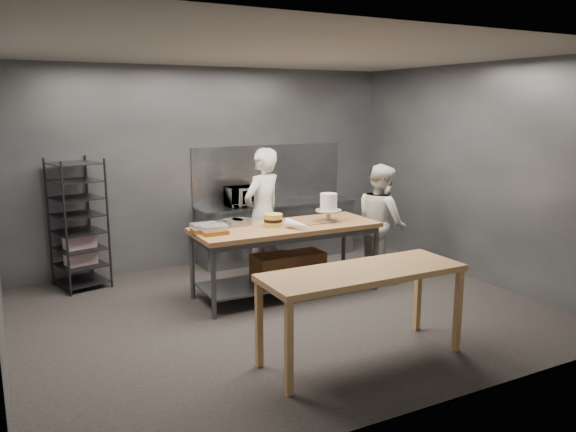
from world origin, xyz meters
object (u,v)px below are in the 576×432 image
at_px(near_counter, 363,278).
at_px(chef_behind, 263,214).
at_px(chef_right, 381,222).
at_px(microwave, 244,196).
at_px(layer_cake, 273,220).
at_px(frosted_cake_stand, 329,204).
at_px(work_table, 287,251).
at_px(speed_rack, 78,225).

distance_m(near_counter, chef_behind, 2.85).
bearing_deg(chef_behind, chef_right, 127.44).
bearing_deg(chef_behind, microwave, -119.60).
bearing_deg(microwave, near_counter, -95.57).
height_order(chef_right, layer_cake, chef_right).
bearing_deg(frosted_cake_stand, work_table, 175.24).
height_order(frosted_cake_stand, layer_cake, frosted_cake_stand).
relative_size(speed_rack, frosted_cake_stand, 4.67).
xyz_separation_m(near_counter, chef_right, (1.75, 2.04, 0.00)).
bearing_deg(microwave, chef_behind, -95.32).
height_order(microwave, frosted_cake_stand, frosted_cake_stand).
relative_size(chef_behind, frosted_cake_stand, 4.94).
relative_size(work_table, speed_rack, 1.37).
xyz_separation_m(speed_rack, chef_behind, (2.37, -0.76, 0.07)).
bearing_deg(layer_cake, chef_behind, 74.34).
bearing_deg(layer_cake, frosted_cake_stand, -5.01).
distance_m(work_table, layer_cake, 0.47).
xyz_separation_m(work_table, layer_cake, (-0.18, 0.02, 0.43)).
xyz_separation_m(work_table, speed_rack, (-2.33, 1.57, 0.28)).
xyz_separation_m(work_table, chef_right, (1.51, 0.02, 0.24)).
height_order(work_table, speed_rack, speed_rack).
bearing_deg(speed_rack, layer_cake, -35.86).
distance_m(chef_behind, microwave, 0.85).
height_order(chef_behind, chef_right, chef_behind).
bearing_deg(work_table, near_counter, -96.77).
relative_size(near_counter, frosted_cake_stand, 5.34).
xyz_separation_m(near_counter, chef_behind, (0.28, 2.84, 0.11)).
bearing_deg(near_counter, chef_behind, 84.35).
relative_size(work_table, chef_right, 1.47).
bearing_deg(work_table, chef_right, 0.65).
height_order(work_table, near_counter, work_table).
bearing_deg(chef_behind, speed_rack, -42.07).
bearing_deg(chef_behind, layer_cake, 50.06).
distance_m(work_table, frosted_cake_stand, 0.83).
relative_size(work_table, frosted_cake_stand, 6.40).
distance_m(chef_right, microwave, 2.16).
relative_size(near_counter, layer_cake, 8.53).
relative_size(speed_rack, chef_right, 1.07).
xyz_separation_m(microwave, frosted_cake_stand, (0.48, -1.70, 0.10)).
relative_size(frosted_cake_stand, layer_cake, 1.60).
bearing_deg(frosted_cake_stand, layer_cake, 174.99).
distance_m(work_table, speed_rack, 2.82).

